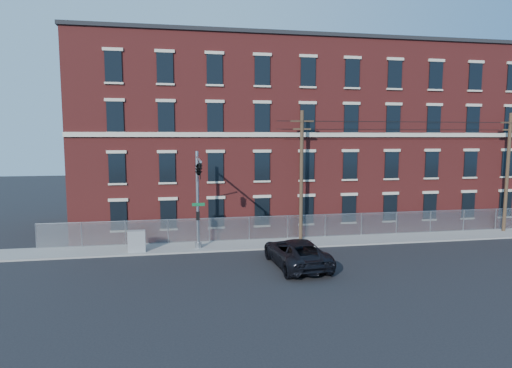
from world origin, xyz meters
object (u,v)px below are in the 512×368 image
Objects in this scene: traffic_signal_mast at (198,179)px; pickup_truck at (296,253)px; utility_cabinet at (137,241)px; utility_pole_near at (301,173)px.

traffic_signal_mast is 1.11× the size of pickup_truck.
pickup_truck is at bearing -28.35° from utility_cabinet.
utility_pole_near is at bearing 3.21° from utility_cabinet.
utility_cabinet is at bearing 154.74° from traffic_signal_mast.
utility_pole_near reaches higher than pickup_truck.
traffic_signal_mast is at bearing -156.86° from utility_pole_near.
utility_pole_near is at bearing 23.14° from traffic_signal_mast.
pickup_truck is at bearing -24.91° from traffic_signal_mast.
pickup_truck is 11.27m from utility_cabinet.
utility_pole_near is (8.00, 3.42, -0.05)m from traffic_signal_mast.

